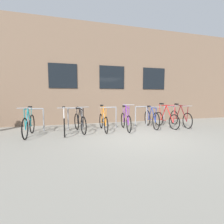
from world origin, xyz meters
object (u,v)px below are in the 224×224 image
Objects in this scene: bicycle_blue at (151,119)px; bicycle_purple at (126,121)px; bicycle_black at (80,122)px; bicycle_teal at (29,125)px; bicycle_orange at (103,121)px; bicycle_maroon at (180,118)px; bicycle_white at (64,123)px; bicycle_red at (166,119)px.

bicycle_blue is 1.03× the size of bicycle_purple.
bicycle_teal is at bearing -174.74° from bicycle_black.
bicycle_black is at bearing 179.26° from bicycle_orange.
bicycle_black is (-3.13, -0.03, -0.02)m from bicycle_blue.
bicycle_blue is 1.44m from bicycle_maroon.
bicycle_black is (0.59, 0.12, 0.00)m from bicycle_white.
bicycle_blue is at bearing 2.31° from bicycle_teal.
bicycle_white reaches higher than bicycle_blue.
bicycle_blue is 0.66m from bicycle_red.
bicycle_purple reaches higher than bicycle_white.
bicycle_purple is at bearing -178.18° from bicycle_maroon.
bicycle_red is at bearing 1.11° from bicycle_purple.
bicycle_orange reaches higher than bicycle_black.
bicycle_white is 1.02× the size of bicycle_red.
bicycle_maroon is 1.03× the size of bicycle_orange.
bicycle_maroon is 4.57m from bicycle_black.
bicycle_black is at bearing 5.26° from bicycle_teal.
bicycle_blue is at bearing 0.62° from bicycle_black.
bicycle_maroon is 1.05× the size of bicycle_teal.
bicycle_purple is 1.00× the size of bicycle_red.
bicycle_blue is 1.05× the size of bicycle_teal.
bicycle_maroon is 6.35m from bicycle_teal.
bicycle_orange is 1.01× the size of bicycle_red.
bicycle_orange is at bearing 178.08° from bicycle_red.
bicycle_purple reaches higher than bicycle_orange.
bicycle_purple is 2.72m from bicycle_maroon.
bicycle_white is at bearing -179.88° from bicycle_red.
bicycle_teal reaches higher than bicycle_blue.
bicycle_blue is at bearing 2.32° from bicycle_white.
bicycle_blue is 1.00× the size of bicycle_maroon.
bicycle_purple is at bearing 0.30° from bicycle_teal.
bicycle_orange is (0.94, -0.01, -0.00)m from bicycle_black.
bicycle_purple is at bearing -172.06° from bicycle_blue.
bicycle_blue is 3.13m from bicycle_black.
bicycle_blue is 3.72m from bicycle_white.
bicycle_teal is (-3.63, -0.02, 0.01)m from bicycle_purple.
bicycle_white is at bearing 179.34° from bicycle_purple.
bicycle_purple reaches higher than bicycle_black.
bicycle_teal is (-1.19, -0.05, 0.02)m from bicycle_white.
bicycle_blue is 1.03× the size of bicycle_orange.
bicycle_black is 3.78m from bicycle_red.
bicycle_white is at bearing 2.27° from bicycle_teal.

